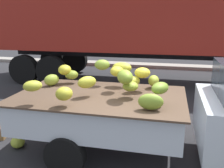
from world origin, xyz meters
name	(u,v)px	position (x,y,z in m)	size (l,w,h in m)	color
ground	(144,163)	(0.00, 0.00, 0.00)	(220.00, 220.00, 0.00)	#28282B
curb_strip	(164,66)	(0.00, 8.75, 0.08)	(80.00, 0.80, 0.16)	gray
pickup_truck	(223,115)	(1.20, 0.24, 0.89)	(5.17, 1.85, 1.70)	silver
semi_trailer	(155,13)	(-0.32, 5.59, 2.54)	(12.03, 2.76, 3.95)	maroon
fallen_banana_bunch_near_tailgate	(18,142)	(-2.39, 0.01, 0.10)	(0.33, 0.26, 0.20)	#98A830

